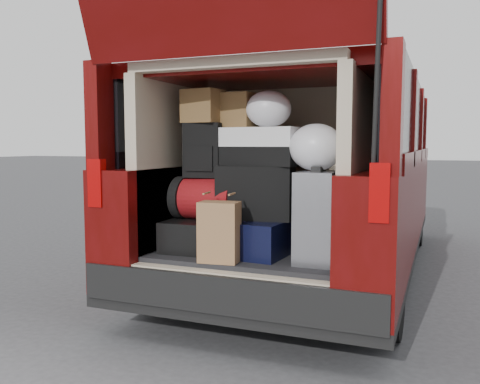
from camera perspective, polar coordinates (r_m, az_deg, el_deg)
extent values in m
plane|color=#38383A|center=(3.40, 0.44, -16.42)|extent=(80.00, 80.00, 0.00)
cylinder|color=black|center=(3.99, -8.57, -8.33)|extent=(0.24, 0.64, 0.64)
cylinder|color=black|center=(3.48, 15.84, -10.51)|extent=(0.24, 0.64, 0.64)
cylinder|color=black|center=(6.99, 5.24, -2.37)|extent=(0.24, 0.64, 0.64)
cylinder|color=black|center=(6.71, 18.80, -2.96)|extent=(0.24, 0.64, 0.64)
cube|color=black|center=(5.24, 8.78, -5.69)|extent=(1.90, 4.85, 0.08)
cube|color=#4E0805|center=(5.40, 0.70, -0.58)|extent=(0.33, 4.85, 0.80)
cube|color=#4E0805|center=(5.06, 17.55, -1.24)|extent=(0.33, 4.85, 0.80)
cube|color=#4E0805|center=(5.16, 9.01, 10.53)|extent=(1.82, 4.46, 0.10)
cube|color=black|center=(5.32, -0.64, 7.32)|extent=(0.12, 4.25, 0.68)
cube|color=black|center=(4.92, 18.82, 7.18)|extent=(0.12, 4.25, 0.68)
cube|color=black|center=(3.01, -1.61, -11.24)|extent=(1.86, 0.16, 0.22)
cube|color=#990505|center=(3.30, -15.76, 0.98)|extent=(0.10, 0.06, 0.30)
cube|color=#990505|center=(2.63, 15.43, -0.07)|extent=(0.10, 0.06, 0.30)
cube|color=black|center=(3.49, 2.10, -6.88)|extent=(1.24, 1.05, 0.06)
cube|color=#BEAC92|center=(3.69, -7.58, 3.22)|extent=(0.08, 1.05, 1.15)
cube|color=#BEAC92|center=(3.25, 13.17, 2.84)|extent=(0.08, 1.05, 1.15)
cube|color=#BEAC92|center=(3.94, 4.86, 3.38)|extent=(1.34, 0.06, 1.15)
cube|color=#BEAC92|center=(3.44, 2.17, 13.20)|extent=(1.34, 1.05, 0.06)
cylinder|color=black|center=(2.58, 15.16, 13.84)|extent=(0.02, 0.90, 0.76)
cube|color=black|center=(3.55, 2.09, -10.75)|extent=(1.24, 1.05, 0.55)
cube|color=black|center=(3.48, -4.62, -4.71)|extent=(0.39, 0.52, 0.20)
cube|color=black|center=(3.33, 1.92, -4.98)|extent=(0.47, 0.56, 0.23)
cube|color=silver|center=(3.10, 8.74, -2.77)|extent=(0.23, 0.37, 0.55)
cube|color=olive|center=(3.08, -2.34, -4.51)|extent=(0.25, 0.18, 0.37)
cube|color=maroon|center=(3.43, -3.72, -0.74)|extent=(0.45, 0.32, 0.28)
cube|color=black|center=(3.32, 1.82, -0.01)|extent=(0.52, 0.35, 0.35)
cube|color=black|center=(3.44, -4.04, 4.69)|extent=(0.27, 0.17, 0.37)
cube|color=silver|center=(3.34, 2.31, 5.12)|extent=(0.58, 0.36, 0.25)
cube|color=brown|center=(3.46, -4.16, 9.56)|extent=(0.27, 0.23, 0.22)
cube|color=brown|center=(3.45, -0.26, 9.12)|extent=(0.25, 0.22, 0.23)
ellipsoid|color=silver|center=(3.32, 3.23, 9.29)|extent=(0.30, 0.28, 0.24)
ellipsoid|color=silver|center=(3.11, 8.55, 4.99)|extent=(0.37, 0.35, 0.29)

